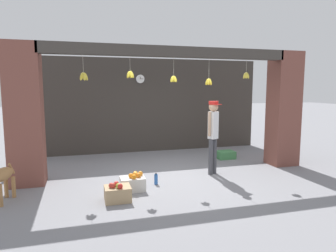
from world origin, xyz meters
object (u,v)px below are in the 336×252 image
Objects in this scene: fruit_crate_apples at (118,193)px; shopkeeper at (213,131)px; water_bottle at (156,179)px; produce_box_green at (226,155)px; fruit_crate_oranges at (133,183)px; dog at (1,178)px; wall_clock at (140,79)px.

shopkeeper is at bearing 25.45° from fruit_crate_apples.
shopkeeper is at bearing 14.91° from water_bottle.
produce_box_green is at bearing -154.74° from shopkeeper.
fruit_crate_oranges is at bearing 52.99° from fruit_crate_apples.
water_bottle is at bearing 39.46° from fruit_crate_apples.
produce_box_green is at bearing 33.53° from fruit_crate_oranges.
dog is 5.21m from wall_clock.
fruit_crate_oranges is at bearing -146.47° from produce_box_green.
fruit_crate_apples is 4.25m from produce_box_green.
wall_clock is (-2.22, 1.60, 2.24)m from produce_box_green.
dog reaches higher than produce_box_green.
fruit_crate_oranges is 0.61m from fruit_crate_apples.
water_bottle is (0.54, 0.26, -0.05)m from fruit_crate_oranges.
produce_box_green is (3.43, 2.51, -0.04)m from fruit_crate_apples.
fruit_crate_apples is at bearing -143.76° from produce_box_green.
produce_box_green is at bearing -35.78° from wall_clock.
fruit_crate_oranges is (2.37, 0.00, -0.31)m from dog.
produce_box_green is 2.08× the size of water_bottle.
shopkeeper is 7.19× the size of water_bottle.
dog is 2.09m from fruit_crate_apples.
fruit_crate_oranges reaches higher than produce_box_green.
fruit_crate_apples is (-0.36, -0.48, -0.01)m from fruit_crate_oranges.
dog is 5.82m from produce_box_green.
shopkeeper is 3.73× the size of fruit_crate_apples.
fruit_crate_apples is at bearing -127.01° from fruit_crate_oranges.
wall_clock is at bearing 153.90° from dog.
wall_clock is at bearing 76.94° from fruit_crate_oranges.
produce_box_green is 3.54m from wall_clock.
fruit_crate_apples is at bearing 91.90° from dog.
fruit_crate_apples is 4.82m from wall_clock.
water_bottle is at bearing 110.51° from dog.
dog is 1.75× the size of fruit_crate_oranges.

